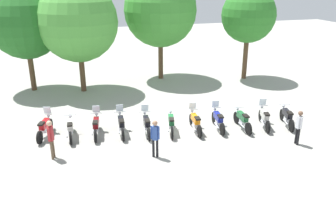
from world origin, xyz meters
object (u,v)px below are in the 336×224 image
(motorcycle_8, at_px, (242,120))
(person_2, at_px, (51,136))
(motorcycle_2, at_px, (96,126))
(tree_2, at_px, (160,10))
(motorcycle_7, at_px, (218,120))
(tree_1, at_px, (78,22))
(person_1, at_px, (155,136))
(person_0, at_px, (299,125))
(motorcycle_9, at_px, (264,117))
(tree_3, at_px, (249,16))
(motorcycle_3, at_px, (121,124))
(motorcycle_0, at_px, (45,127))
(motorcycle_5, at_px, (171,123))
(motorcycle_10, at_px, (287,117))
(tree_0, at_px, (25,23))
(motorcycle_6, at_px, (195,122))
(motorcycle_1, at_px, (71,128))
(motorcycle_4, at_px, (147,124))

(motorcycle_8, relative_size, person_2, 1.23)
(motorcycle_2, height_order, tree_2, tree_2)
(motorcycle_7, height_order, tree_1, tree_1)
(person_1, bearing_deg, person_0, -69.41)
(tree_2, bearing_deg, motorcycle_9, -75.57)
(motorcycle_7, bearing_deg, tree_3, -27.31)
(motorcycle_3, xyz_separation_m, person_1, (1.03, -2.86, 0.51))
(motorcycle_0, xyz_separation_m, tree_2, (8.32, 8.72, 4.59))
(motorcycle_5, relative_size, person_2, 1.21)
(motorcycle_8, xyz_separation_m, motorcycle_10, (2.46, -0.30, 0.00))
(person_0, bearing_deg, person_1, 179.51)
(person_2, xyz_separation_m, tree_0, (-1.36, 10.76, 3.54))
(motorcycle_3, distance_m, motorcycle_6, 3.76)
(motorcycle_1, distance_m, person_2, 2.22)
(motorcycle_9, bearing_deg, tree_2, 31.49)
(motorcycle_9, bearing_deg, tree_0, 66.68)
(tree_1, relative_size, tree_3, 1.08)
(tree_0, xyz_separation_m, tree_1, (3.31, -1.20, 0.09))
(motorcycle_4, bearing_deg, motorcycle_0, 83.66)
(tree_0, xyz_separation_m, tree_2, (9.30, 0.41, 0.51))
(motorcycle_3, distance_m, tree_2, 11.49)
(tree_1, bearing_deg, tree_3, -0.97)
(motorcycle_1, distance_m, motorcycle_3, 2.47)
(motorcycle_0, distance_m, person_0, 12.23)
(motorcycle_1, height_order, tree_1, tree_1)
(motorcycle_2, xyz_separation_m, tree_3, (12.08, 7.45, 4.22))
(motorcycle_8, distance_m, tree_1, 12.41)
(motorcycle_2, relative_size, motorcycle_8, 0.99)
(tree_3, bearing_deg, motorcycle_8, -118.24)
(motorcycle_5, bearing_deg, motorcycle_2, 92.49)
(motorcycle_5, height_order, tree_3, tree_3)
(motorcycle_8, xyz_separation_m, tree_3, (4.70, 8.76, 4.24))
(motorcycle_1, distance_m, person_0, 10.92)
(motorcycle_7, relative_size, tree_3, 0.32)
(motorcycle_2, height_order, tree_1, tree_1)
(motorcycle_5, bearing_deg, motorcycle_6, -86.52)
(motorcycle_10, height_order, tree_1, tree_1)
(motorcycle_10, bearing_deg, person_1, 116.75)
(motorcycle_9, relative_size, person_0, 1.26)
(motorcycle_6, relative_size, motorcycle_9, 1.03)
(person_2, bearing_deg, motorcycle_6, -152.46)
(motorcycle_10, bearing_deg, person_0, 174.38)
(motorcycle_2, distance_m, tree_2, 11.89)
(motorcycle_0, distance_m, motorcycle_8, 10.00)
(motorcycle_1, relative_size, person_1, 1.26)
(motorcycle_1, bearing_deg, motorcycle_7, -95.17)
(motorcycle_2, bearing_deg, motorcycle_1, 95.85)
(motorcycle_7, bearing_deg, motorcycle_9, -91.45)
(motorcycle_6, xyz_separation_m, tree_3, (7.16, 8.37, 4.22))
(motorcycle_5, height_order, motorcycle_10, same)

